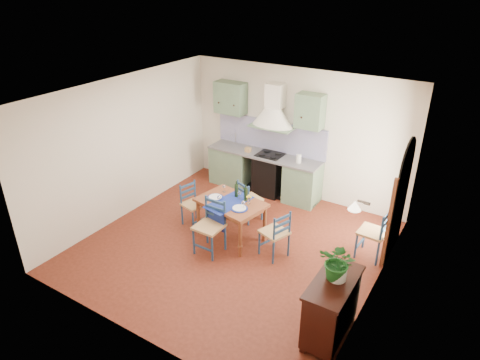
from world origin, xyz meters
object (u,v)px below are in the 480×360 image
Objects in this scene: sideboard at (331,306)px; dining_table at (231,206)px; chair_near at (210,226)px; potted_plant at (339,262)px.

dining_table is at bearing 151.71° from sideboard.
dining_table is 2.78m from sideboard.
dining_table is at bearing 82.52° from chair_near.
chair_near is at bearing 163.13° from sideboard.
dining_table is 1.34× the size of chair_near.
potted_plant is (0.01, 0.06, 0.69)m from sideboard.
sideboard is at bearing -16.87° from chair_near.
chair_near is 2.63m from sideboard.
dining_table reaches higher than chair_near.
dining_table is at bearing 152.95° from potted_plant.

